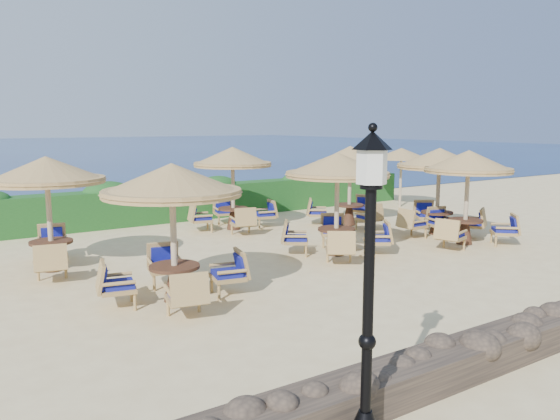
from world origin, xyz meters
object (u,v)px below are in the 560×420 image
object	(u,v)px
cafe_set_3	(47,186)
cafe_set_6	(439,175)
extra_parasol	(401,154)
cafe_set_1	(337,187)
cafe_set_2	(468,181)
cafe_set_5	(350,173)
lamp_post	(368,308)
cafe_set_4	(233,176)
cafe_set_0	(173,210)

from	to	relation	value
cafe_set_3	cafe_set_6	distance (m)	10.97
extra_parasol	cafe_set_1	bearing A→B (deg)	-145.58
cafe_set_3	cafe_set_6	xyz separation A→B (m)	(10.79, -1.95, -0.12)
cafe_set_2	cafe_set_5	distance (m)	4.13
cafe_set_2	cafe_set_3	size ratio (longest dim) A/B	0.94
lamp_post	cafe_set_4	bearing A→B (deg)	68.21
cafe_set_2	cafe_set_1	bearing A→B (deg)	165.97
lamp_post	extra_parasol	size ratio (longest dim) A/B	1.38
extra_parasol	cafe_set_0	size ratio (longest dim) A/B	0.83
cafe_set_3	lamp_post	bearing A→B (deg)	-81.87
lamp_post	cafe_set_6	xyz separation A→B (m)	(9.46, 7.33, 0.29)
cafe_set_2	cafe_set_6	world-z (taller)	same
lamp_post	cafe_set_1	xyz separation A→B (m)	(5.17, 6.91, 0.24)
extra_parasol	cafe_set_0	bearing A→B (deg)	-152.89
extra_parasol	cafe_set_4	bearing A→B (deg)	-175.95
cafe_set_4	lamp_post	bearing A→B (deg)	-111.79
cafe_set_3	cafe_set_6	bearing A→B (deg)	-10.26
extra_parasol	cafe_set_5	size ratio (longest dim) A/B	0.87
cafe_set_1	cafe_set_4	distance (m)	4.56
cafe_set_3	cafe_set_5	size ratio (longest dim) A/B	1.04
cafe_set_3	cafe_set_5	xyz separation A→B (m)	(9.52, 0.70, -0.23)
cafe_set_1	extra_parasol	bearing A→B (deg)	34.42
cafe_set_2	cafe_set_4	bearing A→B (deg)	129.11
cafe_set_1	cafe_set_5	size ratio (longest dim) A/B	0.98
cafe_set_2	cafe_set_6	distance (m)	1.46
cafe_set_1	cafe_set_6	world-z (taller)	same
extra_parasol	cafe_set_3	xyz separation A→B (m)	(-13.93, -2.71, -0.20)
extra_parasol	cafe_set_1	distance (m)	9.02
lamp_post	cafe_set_6	size ratio (longest dim) A/B	1.19
cafe_set_3	cafe_set_4	distance (m)	6.28
cafe_set_0	cafe_set_5	bearing A→B (deg)	28.47
cafe_set_5	cafe_set_0	bearing A→B (deg)	-151.53
cafe_set_3	cafe_set_4	xyz separation A→B (m)	(5.90, 2.15, -0.23)
cafe_set_2	cafe_set_5	xyz separation A→B (m)	(-0.84, 4.05, -0.07)
cafe_set_2	cafe_set_4	size ratio (longest dim) A/B	0.94
cafe_set_0	cafe_set_1	bearing A→B (deg)	14.11
cafe_set_2	lamp_post	bearing A→B (deg)	-146.68
lamp_post	cafe_set_5	world-z (taller)	lamp_post
cafe_set_1	cafe_set_4	bearing A→B (deg)	97.51
cafe_set_2	cafe_set_5	bearing A→B (deg)	101.74
cafe_set_1	cafe_set_5	distance (m)	4.32
extra_parasol	cafe_set_0	distance (m)	13.91
cafe_set_2	cafe_set_6	size ratio (longest dim) A/B	0.98
cafe_set_4	cafe_set_5	bearing A→B (deg)	-21.73
lamp_post	cafe_set_6	distance (m)	11.98
cafe_set_3	cafe_set_5	world-z (taller)	same
cafe_set_2	cafe_set_0	bearing A→B (deg)	-178.20
cafe_set_3	cafe_set_0	bearing A→B (deg)	-66.87
cafe_set_1	cafe_set_5	xyz separation A→B (m)	(3.03, 3.08, -0.05)
cafe_set_3	cafe_set_4	size ratio (longest dim) A/B	1.00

